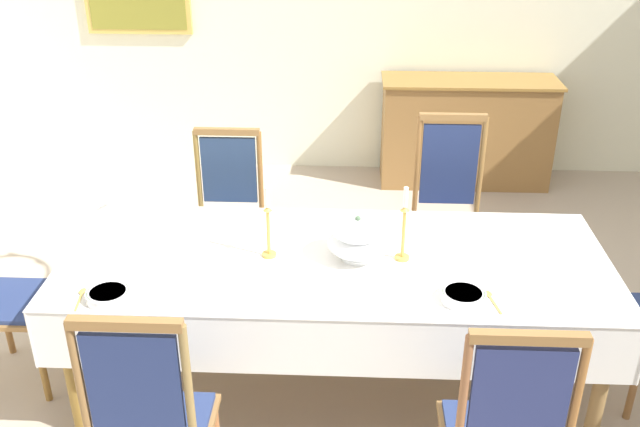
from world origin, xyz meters
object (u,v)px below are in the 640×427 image
(soup_tureen, at_px, (357,238))
(candlestick_west, at_px, (268,229))
(bowl_near_right, at_px, (108,294))
(spoon_primary, at_px, (490,297))
(sideboard, at_px, (466,132))
(dining_table, at_px, (335,271))
(spoon_secondary, at_px, (82,294))
(chair_north_a, at_px, (228,213))
(chair_north_b, at_px, (448,212))
(chair_south_a, at_px, (151,420))
(bowl_near_left, at_px, (463,295))
(candlestick_east, at_px, (404,230))

(soup_tureen, xyz_separation_m, candlestick_west, (-0.43, 0.00, 0.04))
(bowl_near_right, xyz_separation_m, spoon_primary, (1.68, 0.09, -0.02))
(soup_tureen, distance_m, sideboard, 2.90)
(dining_table, relative_size, bowl_near_right, 13.64)
(spoon_secondary, bearing_deg, spoon_primary, -5.81)
(spoon_primary, bearing_deg, bowl_near_right, 171.58)
(soup_tureen, bearing_deg, chair_north_a, 130.85)
(candlestick_west, bearing_deg, sideboard, 63.45)
(chair_north_b, bearing_deg, chair_south_a, 53.73)
(chair_north_a, xyz_separation_m, spoon_primary, (1.38, -1.24, 0.24))
(sideboard, bearing_deg, dining_table, 69.17)
(chair_north_b, distance_m, bowl_near_left, 1.30)
(chair_north_b, height_order, sideboard, chair_north_b)
(sideboard, bearing_deg, chair_north_b, 78.47)
(bowl_near_right, distance_m, sideboard, 3.74)
(bowl_near_left, bearing_deg, spoon_primary, 11.89)
(chair_south_a, bearing_deg, soup_tureen, 49.30)
(dining_table, bearing_deg, sideboard, 69.17)
(soup_tureen, bearing_deg, candlestick_west, 180.00)
(candlestick_west, xyz_separation_m, spoon_secondary, (-0.80, -0.38, -0.14))
(dining_table, bearing_deg, chair_north_a, 126.88)
(bowl_near_right, bearing_deg, spoon_primary, 2.92)
(chair_south_a, height_order, candlestick_east, candlestick_east)
(chair_south_a, bearing_deg, spoon_secondary, 128.48)
(chair_north_a, distance_m, sideboard, 2.49)
(chair_south_a, height_order, bowl_near_right, chair_south_a)
(chair_north_a, bearing_deg, spoon_primary, 138.08)
(candlestick_west, bearing_deg, soup_tureen, 0.00)
(dining_table, distance_m, candlestick_west, 0.39)
(chair_south_a, height_order, soup_tureen, chair_south_a)
(chair_north_a, height_order, sideboard, chair_north_a)
(chair_north_a, distance_m, candlestick_east, 1.42)
(candlestick_west, xyz_separation_m, bowl_near_left, (0.89, -0.35, -0.12))
(chair_north_a, relative_size, sideboard, 0.73)
(dining_table, xyz_separation_m, bowl_near_right, (-0.99, -0.41, 0.10))
(chair_north_a, bearing_deg, bowl_near_left, 134.81)
(candlestick_east, bearing_deg, spoon_secondary, -165.16)
(sideboard, bearing_deg, soup_tureen, 71.13)
(bowl_near_left, bearing_deg, bowl_near_right, -177.80)
(chair_north_b, relative_size, candlestick_west, 3.19)
(dining_table, bearing_deg, bowl_near_left, -31.47)
(chair_south_a, distance_m, spoon_secondary, 0.73)
(soup_tureen, bearing_deg, sideboard, 71.13)
(soup_tureen, height_order, sideboard, soup_tureen)
(spoon_primary, bearing_deg, sideboard, 72.29)
(soup_tureen, relative_size, bowl_near_left, 1.46)
(chair_north_a, distance_m, spoon_primary, 1.88)
(sideboard, bearing_deg, chair_south_a, 64.66)
(sideboard, bearing_deg, candlestick_east, 75.35)
(chair_north_a, relative_size, candlestick_east, 2.77)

